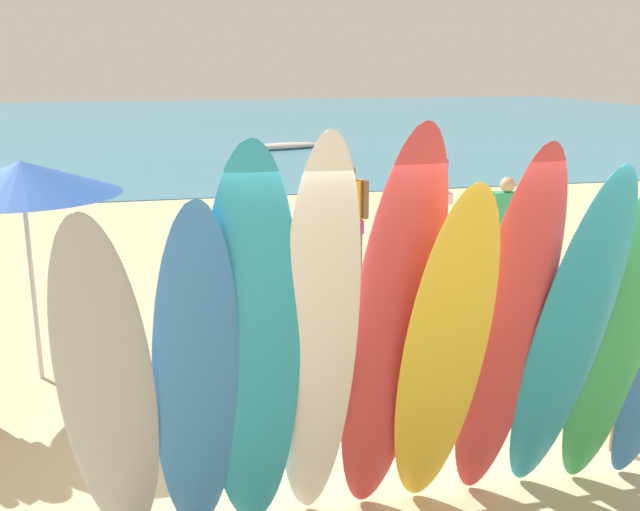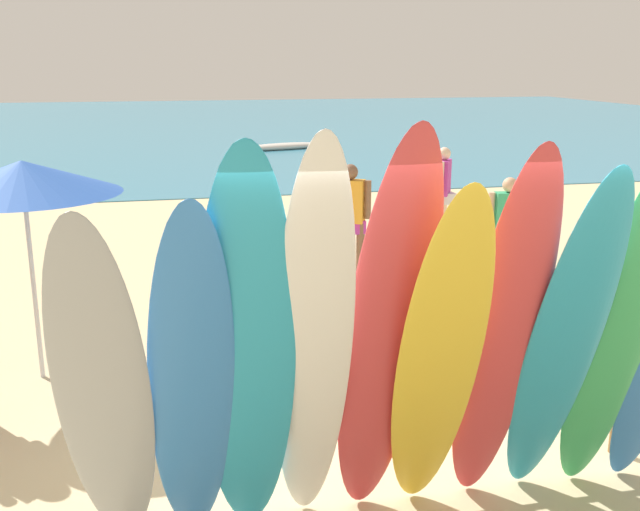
# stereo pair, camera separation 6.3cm
# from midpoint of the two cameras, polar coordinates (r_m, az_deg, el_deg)

# --- Properties ---
(ground) EXTENTS (60.00, 60.00, 0.00)m
(ground) POSITION_cam_midpoint_polar(r_m,az_deg,el_deg) (19.02, -8.21, 5.50)
(ground) COLOR #D3BC8C
(ocean_water) EXTENTS (60.00, 40.00, 0.02)m
(ocean_water) POSITION_cam_midpoint_polar(r_m,az_deg,el_deg) (36.76, -10.65, 9.88)
(ocean_water) COLOR teal
(ocean_water) RESTS_ON ground
(surfboard_rack) EXTENTS (4.02, 0.07, 0.72)m
(surfboard_rack) POSITION_cam_midpoint_polar(r_m,az_deg,el_deg) (5.53, 4.44, -11.59)
(surfboard_rack) COLOR brown
(surfboard_rack) RESTS_ON ground
(surfboard_grey_0) EXTENTS (0.61, 1.04, 2.38)m
(surfboard_grey_0) POSITION_cam_midpoint_polar(r_m,az_deg,el_deg) (4.41, -16.27, -10.64)
(surfboard_grey_0) COLOR #999EA3
(surfboard_grey_0) RESTS_ON ground
(surfboard_blue_1) EXTENTS (0.54, 0.91, 2.40)m
(surfboard_blue_1) POSITION_cam_midpoint_polar(r_m,az_deg,el_deg) (4.43, -9.84, -9.99)
(surfboard_blue_1) COLOR #337AD1
(surfboard_blue_1) RESTS_ON ground
(surfboard_teal_2) EXTENTS (0.63, 0.95, 2.68)m
(surfboard_teal_2) POSITION_cam_midpoint_polar(r_m,az_deg,el_deg) (4.38, -5.64, -8.06)
(surfboard_teal_2) COLOR #289EC6
(surfboard_teal_2) RESTS_ON ground
(surfboard_white_3) EXTENTS (0.55, 1.09, 2.73)m
(surfboard_white_3) POSITION_cam_midpoint_polar(r_m,az_deg,el_deg) (4.42, -0.62, -7.42)
(surfboard_white_3) COLOR white
(surfboard_white_3) RESTS_ON ground
(surfboard_red_4) EXTENTS (0.63, 0.94, 2.74)m
(surfboard_red_4) POSITION_cam_midpoint_polar(r_m,az_deg,el_deg) (4.60, 5.00, -6.49)
(surfboard_red_4) COLOR #D13D42
(surfboard_red_4) RESTS_ON ground
(surfboard_yellow_5) EXTENTS (0.60, 1.04, 2.44)m
(surfboard_yellow_5) POSITION_cam_midpoint_polar(r_m,az_deg,el_deg) (4.70, 8.95, -8.14)
(surfboard_yellow_5) COLOR yellow
(surfboard_yellow_5) RESTS_ON ground
(surfboard_red_6) EXTENTS (0.55, 0.94, 2.63)m
(surfboard_red_6) POSITION_cam_midpoint_polar(r_m,az_deg,el_deg) (4.88, 13.61, -6.33)
(surfboard_red_6) COLOR #D13D42
(surfboard_red_6) RESTS_ON ground
(surfboard_teal_7) EXTENTS (0.53, 1.02, 2.50)m
(surfboard_teal_7) POSITION_cam_midpoint_polar(r_m,az_deg,el_deg) (5.07, 17.93, -6.58)
(surfboard_teal_7) COLOR #289EC6
(surfboard_teal_7) RESTS_ON ground
(surfboard_green_8) EXTENTS (0.57, 0.92, 2.55)m
(surfboard_green_8) POSITION_cam_midpoint_polar(r_m,az_deg,el_deg) (5.28, 21.54, -5.76)
(surfboard_green_8) COLOR #38B266
(surfboard_green_8) RESTS_ON ground
(beachgoer_near_rack) EXTENTS (0.56, 0.24, 1.49)m
(beachgoer_near_rack) POSITION_cam_midpoint_polar(r_m,az_deg,el_deg) (10.50, 13.80, 2.43)
(beachgoer_near_rack) COLOR tan
(beachgoer_near_rack) RESTS_ON ground
(beachgoer_midbeach) EXTENTS (0.55, 0.37, 1.61)m
(beachgoer_midbeach) POSITION_cam_midpoint_polar(r_m,az_deg,el_deg) (10.60, 1.95, 3.35)
(beachgoer_midbeach) COLOR brown
(beachgoer_midbeach) RESTS_ON ground
(beachgoer_photographing) EXTENTS (0.41, 0.53, 1.58)m
(beachgoer_photographing) POSITION_cam_midpoint_polar(r_m,az_deg,el_deg) (13.01, 9.01, 5.26)
(beachgoer_photographing) COLOR beige
(beachgoer_photographing) RESTS_ON ground
(beach_umbrella) EXTENTS (1.79, 1.79, 2.14)m
(beach_umbrella) POSITION_cam_midpoint_polar(r_m,az_deg,el_deg) (7.39, -22.08, 5.50)
(beach_umbrella) COLOR silver
(beach_umbrella) RESTS_ON ground
(distant_boat) EXTENTS (3.19, 1.35, 0.25)m
(distant_boat) POSITION_cam_midpoint_polar(r_m,az_deg,el_deg) (25.76, -3.23, 8.31)
(distant_boat) COLOR silver
(distant_boat) RESTS_ON ground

